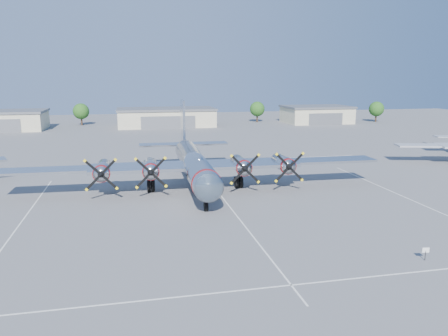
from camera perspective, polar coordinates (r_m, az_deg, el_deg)
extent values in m
plane|color=#565658|center=(52.23, 0.14, -4.32)|extent=(260.00, 260.00, 0.00)
cube|color=silver|center=(47.69, -25.42, -7.10)|extent=(0.15, 40.00, 0.01)
cube|color=silver|center=(47.57, 1.44, -5.95)|extent=(0.15, 40.00, 0.01)
cube|color=silver|center=(56.75, 23.63, -4.02)|extent=(0.15, 40.00, 0.01)
cube|color=silver|center=(32.50, 8.77, -14.88)|extent=(60.00, 0.15, 0.01)
cube|color=silver|center=(76.18, -3.89, 0.82)|extent=(60.00, 0.15, 0.01)
cube|color=#B7AF91|center=(135.95, -26.90, 5.45)|extent=(22.00, 14.00, 4.80)
cube|color=slate|center=(135.73, -27.00, 6.58)|extent=(22.60, 14.60, 0.60)
cube|color=#B7AF91|center=(132.00, -7.55, 6.47)|extent=(28.00, 14.00, 4.80)
cube|color=slate|center=(131.78, -7.59, 7.64)|extent=(28.60, 14.60, 0.60)
cube|color=slate|center=(125.07, -7.27, 5.91)|extent=(15.40, 0.20, 3.60)
cube|color=#B7AF91|center=(144.09, 11.97, 6.76)|extent=(20.00, 14.00, 4.80)
cube|color=slate|center=(143.88, 12.01, 7.83)|extent=(20.60, 14.60, 0.60)
cube|color=slate|center=(137.76, 13.15, 6.23)|extent=(11.00, 0.20, 3.60)
cylinder|color=#382619|center=(140.35, -18.10, 5.90)|extent=(0.50, 0.50, 2.80)
sphere|color=#224F16|center=(140.11, -18.17, 7.05)|extent=(4.80, 4.80, 4.80)
cylinder|color=#382619|center=(143.54, 4.35, 6.56)|extent=(0.50, 0.50, 2.80)
sphere|color=#224F16|center=(143.30, 4.36, 7.69)|extent=(4.80, 4.80, 4.80)
cylinder|color=#382619|center=(151.71, 19.22, 6.23)|extent=(0.50, 0.50, 2.80)
sphere|color=#224F16|center=(151.49, 19.29, 7.29)|extent=(4.80, 4.80, 4.80)
cylinder|color=black|center=(39.37, 24.80, -10.33)|extent=(0.06, 0.06, 0.83)
cube|color=white|center=(39.21, 24.86, -9.70)|extent=(0.57, 0.15, 0.42)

